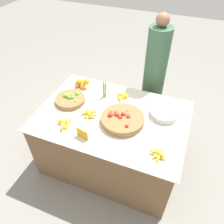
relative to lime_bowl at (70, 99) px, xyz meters
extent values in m
plane|color=gray|center=(0.54, -0.04, -0.82)|extent=(12.00, 12.00, 0.00)
cube|color=brown|center=(0.54, -0.04, -0.43)|extent=(1.56, 1.08, 0.78)
cube|color=beige|center=(0.54, -0.04, -0.04)|extent=(1.62, 1.12, 0.01)
cylinder|color=olive|center=(0.00, 0.00, -0.01)|extent=(0.34, 0.34, 0.06)
sphere|color=#7AB238|center=(-0.04, 0.06, 0.04)|extent=(0.04, 0.04, 0.04)
sphere|color=#7AB238|center=(-0.01, 0.00, 0.00)|extent=(0.04, 0.04, 0.04)
sphere|color=#6BA333|center=(0.00, -0.01, 0.03)|extent=(0.05, 0.05, 0.05)
sphere|color=#6BA333|center=(0.03, 0.01, 0.03)|extent=(0.04, 0.04, 0.04)
sphere|color=#89BC42|center=(-0.02, 0.03, 0.02)|extent=(0.05, 0.05, 0.05)
sphere|color=#7AB238|center=(-0.06, 0.01, 0.03)|extent=(0.05, 0.05, 0.05)
sphere|color=#6BA333|center=(-0.03, -0.11, 0.00)|extent=(0.05, 0.05, 0.05)
sphere|color=#6BA333|center=(0.05, 0.09, 0.03)|extent=(0.05, 0.05, 0.05)
sphere|color=#6BA333|center=(0.00, 0.00, 0.00)|extent=(0.04, 0.04, 0.04)
sphere|color=#6BA333|center=(0.10, -0.03, 0.01)|extent=(0.06, 0.06, 0.06)
sphere|color=#7AB238|center=(-0.03, 0.01, 0.04)|extent=(0.05, 0.05, 0.05)
sphere|color=#6BA333|center=(-0.05, -0.01, 0.00)|extent=(0.05, 0.05, 0.05)
sphere|color=#89BC42|center=(-0.01, 0.03, 0.04)|extent=(0.05, 0.05, 0.05)
cylinder|color=olive|center=(0.68, -0.10, 0.00)|extent=(0.45, 0.45, 0.07)
sphere|color=red|center=(0.62, -0.09, 0.05)|extent=(0.05, 0.05, 0.05)
sphere|color=red|center=(0.58, -0.10, 0.03)|extent=(0.04, 0.04, 0.04)
sphere|color=red|center=(0.69, 0.01, 0.02)|extent=(0.04, 0.04, 0.04)
sphere|color=red|center=(0.67, -0.07, 0.00)|extent=(0.05, 0.05, 0.05)
sphere|color=red|center=(0.73, -0.07, 0.04)|extent=(0.05, 0.05, 0.05)
sphere|color=red|center=(0.77, -0.21, 0.05)|extent=(0.04, 0.04, 0.04)
sphere|color=red|center=(0.67, -0.06, 0.05)|extent=(0.04, 0.04, 0.04)
sphere|color=red|center=(0.61, 0.04, 0.00)|extent=(0.05, 0.05, 0.05)
sphere|color=red|center=(0.70, 0.01, 0.01)|extent=(0.05, 0.05, 0.05)
sphere|color=red|center=(0.69, -0.18, 0.01)|extent=(0.04, 0.04, 0.04)
sphere|color=red|center=(0.68, -0.06, 0.04)|extent=(0.04, 0.04, 0.04)
sphere|color=red|center=(0.53, -0.07, 0.02)|extent=(0.05, 0.05, 0.05)
sphere|color=red|center=(0.58, -0.07, 0.02)|extent=(0.04, 0.04, 0.04)
sphere|color=red|center=(0.55, -0.13, 0.05)|extent=(0.05, 0.05, 0.05)
sphere|color=red|center=(0.59, -0.06, 0.03)|extent=(0.05, 0.05, 0.05)
sphere|color=red|center=(0.66, -0.12, 0.04)|extent=(0.05, 0.05, 0.05)
sphere|color=orange|center=(0.02, 0.29, 0.00)|extent=(0.07, 0.07, 0.07)
sphere|color=orange|center=(-0.02, 0.34, 0.01)|extent=(0.08, 0.08, 0.08)
sphere|color=orange|center=(0.00, 0.32, 0.00)|extent=(0.07, 0.07, 0.07)
sphere|color=orange|center=(-0.06, 0.29, 0.00)|extent=(0.06, 0.06, 0.06)
sphere|color=orange|center=(0.06, 0.32, 0.06)|extent=(0.08, 0.08, 0.08)
sphere|color=orange|center=(-0.04, 0.30, 0.05)|extent=(0.07, 0.07, 0.07)
cylinder|color=#B7B7BF|center=(1.07, 0.17, 0.00)|extent=(0.31, 0.31, 0.06)
cube|color=orange|center=(0.39, -0.45, 0.02)|extent=(0.13, 0.03, 0.11)
cylinder|color=#4C8E42|center=(0.34, 0.23, 0.06)|extent=(0.01, 0.01, 0.20)
cylinder|color=#428438|center=(0.33, 0.22, 0.06)|extent=(0.01, 0.01, 0.20)
cylinder|color=#4C8E42|center=(0.32, 0.26, 0.06)|extent=(0.01, 0.01, 0.20)
cylinder|color=#4C8E42|center=(0.34, 0.21, 0.06)|extent=(0.01, 0.01, 0.20)
cylinder|color=#4C8E42|center=(0.34, 0.26, 0.06)|extent=(0.01, 0.01, 0.20)
cylinder|color=#4C8E42|center=(0.34, 0.22, 0.06)|extent=(0.01, 0.01, 0.20)
cylinder|color=#428438|center=(0.33, 0.23, 0.06)|extent=(0.01, 0.01, 0.20)
cylinder|color=#4C8E42|center=(0.35, 0.24, 0.06)|extent=(0.01, 0.01, 0.20)
ellipsoid|color=yellow|center=(0.14, -0.37, -0.02)|extent=(0.11, 0.05, 0.03)
ellipsoid|color=yellow|center=(0.12, -0.33, -0.02)|extent=(0.13, 0.11, 0.03)
ellipsoid|color=yellow|center=(0.17, -0.35, -0.02)|extent=(0.08, 0.14, 0.03)
ellipsoid|color=yellow|center=(0.12, -0.32, -0.02)|extent=(0.08, 0.13, 0.03)
ellipsoid|color=yellow|center=(0.14, -0.38, -0.02)|extent=(0.15, 0.10, 0.03)
ellipsoid|color=yellow|center=(0.14, -0.38, 0.01)|extent=(0.08, 0.16, 0.04)
ellipsoid|color=yellow|center=(0.10, -0.35, 0.00)|extent=(0.13, 0.06, 0.03)
ellipsoid|color=yellow|center=(0.29, -0.10, -0.02)|extent=(0.13, 0.10, 0.03)
ellipsoid|color=yellow|center=(0.33, -0.17, -0.02)|extent=(0.13, 0.07, 0.03)
ellipsoid|color=yellow|center=(0.30, -0.14, -0.02)|extent=(0.12, 0.07, 0.03)
ellipsoid|color=yellow|center=(0.31, -0.17, -0.02)|extent=(0.06, 0.15, 0.03)
ellipsoid|color=yellow|center=(0.28, -0.11, -0.02)|extent=(0.13, 0.14, 0.03)
ellipsoid|color=yellow|center=(0.34, -0.11, 0.01)|extent=(0.12, 0.08, 0.03)
ellipsoid|color=yellow|center=(0.31, -0.14, 0.01)|extent=(0.11, 0.09, 0.03)
ellipsoid|color=yellow|center=(1.14, -0.41, -0.02)|extent=(0.13, 0.04, 0.03)
ellipsoid|color=yellow|center=(1.14, -0.39, -0.02)|extent=(0.05, 0.16, 0.04)
ellipsoid|color=yellow|center=(1.11, -0.39, -0.02)|extent=(0.08, 0.13, 0.03)
ellipsoid|color=yellow|center=(1.13, -0.38, 0.01)|extent=(0.12, 0.10, 0.03)
ellipsoid|color=yellow|center=(1.11, -0.38, 0.00)|extent=(0.15, 0.06, 0.03)
ellipsoid|color=yellow|center=(0.55, 0.28, -0.02)|extent=(0.12, 0.10, 0.03)
ellipsoid|color=yellow|center=(0.52, 0.26, -0.02)|extent=(0.09, 0.13, 0.03)
ellipsoid|color=yellow|center=(0.52, 0.34, -0.02)|extent=(0.09, 0.14, 0.03)
ellipsoid|color=yellow|center=(0.54, 0.30, -0.02)|extent=(0.07, 0.14, 0.03)
ellipsoid|color=yellow|center=(0.54, 0.30, 0.01)|extent=(0.14, 0.05, 0.03)
ellipsoid|color=yellow|center=(0.53, 0.29, 0.00)|extent=(0.13, 0.03, 0.03)
cylinder|color=#385B42|center=(0.80, 0.79, -0.07)|extent=(0.28, 0.28, 1.50)
sphere|color=#896042|center=(0.80, 0.79, 0.75)|extent=(0.15, 0.15, 0.15)
camera|label=1|loc=(1.18, -1.66, 1.59)|focal=35.00mm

